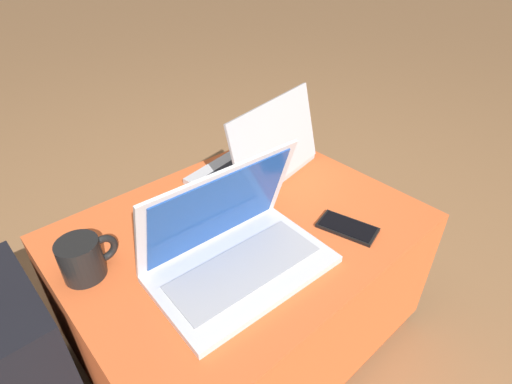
% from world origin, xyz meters
% --- Properties ---
extents(ground_plane, '(14.00, 14.00, 0.00)m').
position_xyz_m(ground_plane, '(0.00, 0.00, 0.00)').
color(ground_plane, olive).
extents(ottoman, '(0.85, 0.64, 0.42)m').
position_xyz_m(ottoman, '(0.00, 0.00, 0.21)').
color(ottoman, maroon).
rests_on(ottoman, ground_plane).
extents(laptop_near, '(0.38, 0.25, 0.24)m').
position_xyz_m(laptop_near, '(-0.10, -0.09, 0.47)').
color(laptop_near, silver).
rests_on(laptop_near, ottoman).
extents(laptop_far, '(0.39, 0.29, 0.23)m').
position_xyz_m(laptop_far, '(0.20, 0.15, 0.47)').
color(laptop_far, '#B7B7BC').
rests_on(laptop_far, ottoman).
extents(cell_phone, '(0.11, 0.15, 0.01)m').
position_xyz_m(cell_phone, '(0.18, -0.18, 0.43)').
color(cell_phone, black).
rests_on(cell_phone, ottoman).
extents(backpack, '(0.24, 0.33, 0.49)m').
position_xyz_m(backpack, '(-0.55, 0.18, 0.20)').
color(backpack, black).
rests_on(backpack, ground_plane).
extents(coffee_mug, '(0.12, 0.09, 0.09)m').
position_xyz_m(coffee_mug, '(-0.35, 0.10, 0.47)').
color(coffee_mug, black).
rests_on(coffee_mug, ottoman).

